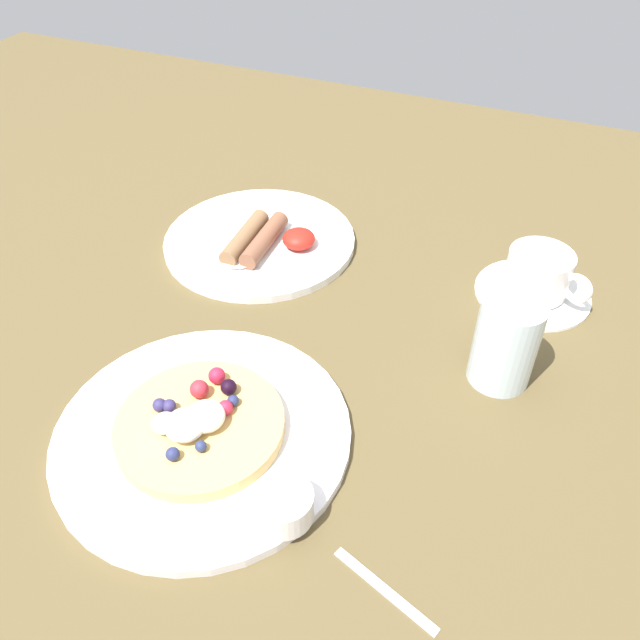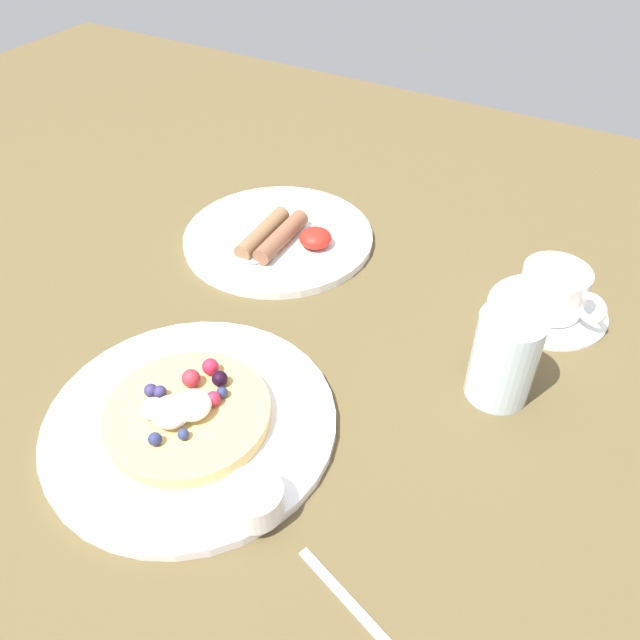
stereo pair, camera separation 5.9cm
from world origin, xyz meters
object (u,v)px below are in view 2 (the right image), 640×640
syrup_ramekin (254,499)px  breakfast_plate (278,237)px  coffee_cup (555,289)px  coffee_saucer (547,309)px  pancake_plate (191,422)px  water_glass (504,357)px

syrup_ramekin → breakfast_plate: 0.41m
breakfast_plate → coffee_cup: coffee_cup is taller
syrup_ramekin → coffee_saucer: 0.41m
breakfast_plate → pancake_plate: bearing=-72.1°
coffee_cup → water_glass: bearing=-94.8°
coffee_cup → water_glass: size_ratio=1.03×
pancake_plate → water_glass: bearing=38.4°
coffee_saucer → water_glass: 0.16m
syrup_ramekin → water_glass: 0.27m
syrup_ramekin → water_glass: bearing=61.5°
pancake_plate → water_glass: water_glass is taller
pancake_plate → breakfast_plate: bearing=107.9°
breakfast_plate → water_glass: size_ratio=2.56×
pancake_plate → coffee_cup: coffee_cup is taller
pancake_plate → coffee_saucer: 0.42m
coffee_cup → water_glass: water_glass is taller
syrup_ramekin → coffee_cup: bearing=70.0°
syrup_ramekin → breakfast_plate: (-0.20, 0.35, -0.02)m
coffee_saucer → coffee_cup: bearing=-20.6°
pancake_plate → syrup_ramekin: 0.12m
coffee_saucer → coffee_cup: 0.03m
breakfast_plate → coffee_cup: bearing=5.5°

